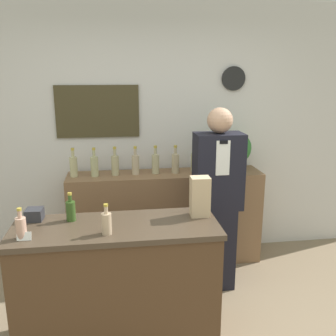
% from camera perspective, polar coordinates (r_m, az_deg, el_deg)
% --- Properties ---
extents(back_wall, '(5.20, 0.09, 2.70)m').
position_cam_1_polar(back_wall, '(3.99, -3.43, 5.33)').
color(back_wall, silver).
rests_on(back_wall, ground_plane).
extents(back_shelf, '(1.99, 0.41, 0.98)m').
position_cam_1_polar(back_shelf, '(3.99, -0.37, -7.57)').
color(back_shelf, brown).
rests_on(back_shelf, ground_plane).
extents(display_counter, '(1.47, 0.56, 0.94)m').
position_cam_1_polar(display_counter, '(2.92, -7.62, -17.10)').
color(display_counter, '#4C331E').
rests_on(display_counter, ground_plane).
extents(shopkeeper, '(0.43, 0.27, 1.69)m').
position_cam_1_polar(shopkeeper, '(3.44, 7.50, -5.07)').
color(shopkeeper, black).
rests_on(shopkeeper, ground_plane).
extents(potted_plant, '(0.33, 0.33, 0.41)m').
position_cam_1_polar(potted_plant, '(3.94, 10.19, 2.86)').
color(potted_plant, '#9E998E').
rests_on(potted_plant, back_shelf).
extents(paper_bag, '(0.14, 0.12, 0.30)m').
position_cam_1_polar(paper_bag, '(2.80, 4.89, -4.35)').
color(paper_bag, tan).
rests_on(paper_bag, display_counter).
extents(price_card_left, '(0.09, 0.02, 0.06)m').
position_cam_1_polar(price_card_left, '(2.61, -21.10, -9.70)').
color(price_card_left, white).
rests_on(price_card_left, display_counter).
extents(gift_box, '(0.12, 0.13, 0.09)m').
position_cam_1_polar(gift_box, '(2.92, -19.69, -6.68)').
color(gift_box, '#2D2D33').
rests_on(gift_box, display_counter).
extents(counter_bottle_0, '(0.07, 0.07, 0.21)m').
position_cam_1_polar(counter_bottle_0, '(2.62, -21.49, -8.43)').
color(counter_bottle_0, tan).
rests_on(counter_bottle_0, display_counter).
extents(counter_bottle_1, '(0.07, 0.07, 0.21)m').
position_cam_1_polar(counter_bottle_1, '(2.82, -14.60, -6.24)').
color(counter_bottle_1, '#33511F').
rests_on(counter_bottle_1, display_counter).
extents(counter_bottle_2, '(0.07, 0.07, 0.21)m').
position_cam_1_polar(counter_bottle_2, '(2.54, -9.35, -8.24)').
color(counter_bottle_2, tan).
rests_on(counter_bottle_2, display_counter).
extents(shelf_bottle_0, '(0.08, 0.08, 0.29)m').
position_cam_1_polar(shelf_bottle_0, '(3.80, -14.19, 0.30)').
color(shelf_bottle_0, tan).
rests_on(shelf_bottle_0, back_shelf).
extents(shelf_bottle_1, '(0.08, 0.08, 0.29)m').
position_cam_1_polar(shelf_bottle_1, '(3.77, -11.14, 0.35)').
color(shelf_bottle_1, tan).
rests_on(shelf_bottle_1, back_shelf).
extents(shelf_bottle_2, '(0.08, 0.08, 0.29)m').
position_cam_1_polar(shelf_bottle_2, '(3.78, -8.06, 0.53)').
color(shelf_bottle_2, tan).
rests_on(shelf_bottle_2, back_shelf).
extents(shelf_bottle_3, '(0.08, 0.08, 0.29)m').
position_cam_1_polar(shelf_bottle_3, '(3.78, -4.98, 0.62)').
color(shelf_bottle_3, tan).
rests_on(shelf_bottle_3, back_shelf).
extents(shelf_bottle_4, '(0.08, 0.08, 0.29)m').
position_cam_1_polar(shelf_bottle_4, '(3.80, -1.93, 0.76)').
color(shelf_bottle_4, tan).
rests_on(shelf_bottle_4, back_shelf).
extents(shelf_bottle_5, '(0.08, 0.08, 0.29)m').
position_cam_1_polar(shelf_bottle_5, '(3.82, 1.12, 0.82)').
color(shelf_bottle_5, tan).
rests_on(shelf_bottle_5, back_shelf).
extents(shelf_bottle_6, '(0.08, 0.08, 0.29)m').
position_cam_1_polar(shelf_bottle_6, '(3.87, 4.06, 0.98)').
color(shelf_bottle_6, tan).
rests_on(shelf_bottle_6, back_shelf).
extents(shelf_bottle_7, '(0.08, 0.08, 0.29)m').
position_cam_1_polar(shelf_bottle_7, '(3.91, 6.99, 1.05)').
color(shelf_bottle_7, tan).
rests_on(shelf_bottle_7, back_shelf).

